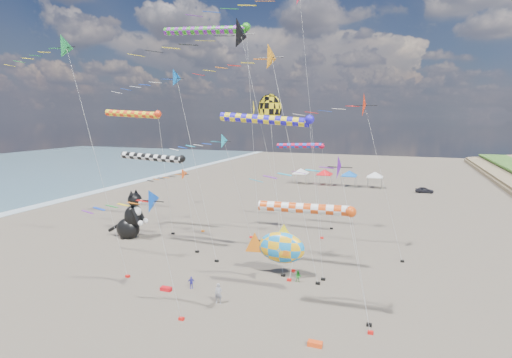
{
  "coord_description": "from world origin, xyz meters",
  "views": [
    {
      "loc": [
        13.68,
        -21.2,
        14.05
      ],
      "look_at": [
        1.53,
        12.0,
        8.51
      ],
      "focal_mm": 28.0,
      "sensor_mm": 36.0,
      "label": 1
    }
  ],
  "objects_px": {
    "cat_inflatable": "(130,214)",
    "parked_car": "(424,190)",
    "fish_inflatable": "(281,247)",
    "child_green": "(298,277)",
    "child_blue": "(191,282)",
    "person_adult": "(218,293)"
  },
  "relations": [
    {
      "from": "person_adult",
      "to": "child_blue",
      "type": "bearing_deg",
      "value": 140.33
    },
    {
      "from": "parked_car",
      "to": "cat_inflatable",
      "type": "bearing_deg",
      "value": 139.95
    },
    {
      "from": "fish_inflatable",
      "to": "parked_car",
      "type": "height_order",
      "value": "fish_inflatable"
    },
    {
      "from": "fish_inflatable",
      "to": "child_green",
      "type": "relative_size",
      "value": 5.53
    },
    {
      "from": "child_blue",
      "to": "parked_car",
      "type": "height_order",
      "value": "parked_car"
    },
    {
      "from": "person_adult",
      "to": "child_green",
      "type": "height_order",
      "value": "person_adult"
    },
    {
      "from": "cat_inflatable",
      "to": "parked_car",
      "type": "height_order",
      "value": "cat_inflatable"
    },
    {
      "from": "child_green",
      "to": "parked_car",
      "type": "height_order",
      "value": "parked_car"
    },
    {
      "from": "child_green",
      "to": "parked_car",
      "type": "distance_m",
      "value": 49.04
    },
    {
      "from": "cat_inflatable",
      "to": "parked_car",
      "type": "xyz_separation_m",
      "value": [
        33.67,
        41.88,
        -2.33
      ]
    },
    {
      "from": "child_green",
      "to": "parked_car",
      "type": "xyz_separation_m",
      "value": [
        12.12,
        47.52,
        0.03
      ]
    },
    {
      "from": "person_adult",
      "to": "child_blue",
      "type": "xyz_separation_m",
      "value": [
        -3.26,
        1.64,
        -0.27
      ]
    },
    {
      "from": "fish_inflatable",
      "to": "cat_inflatable",
      "type": "bearing_deg",
      "value": 166.71
    },
    {
      "from": "person_adult",
      "to": "fish_inflatable",
      "type": "bearing_deg",
      "value": 54.14
    },
    {
      "from": "cat_inflatable",
      "to": "person_adult",
      "type": "distance_m",
      "value": 20.49
    },
    {
      "from": "child_green",
      "to": "child_blue",
      "type": "relative_size",
      "value": 0.99
    },
    {
      "from": "fish_inflatable",
      "to": "child_green",
      "type": "height_order",
      "value": "fish_inflatable"
    },
    {
      "from": "fish_inflatable",
      "to": "child_green",
      "type": "distance_m",
      "value": 2.96
    },
    {
      "from": "cat_inflatable",
      "to": "child_green",
      "type": "bearing_deg",
      "value": -18.82
    },
    {
      "from": "cat_inflatable",
      "to": "child_green",
      "type": "xyz_separation_m",
      "value": [
        21.55,
        -5.64,
        -2.36
      ]
    },
    {
      "from": "fish_inflatable",
      "to": "person_adult",
      "type": "height_order",
      "value": "fish_inflatable"
    },
    {
      "from": "fish_inflatable",
      "to": "child_blue",
      "type": "distance_m",
      "value": 8.34
    }
  ]
}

